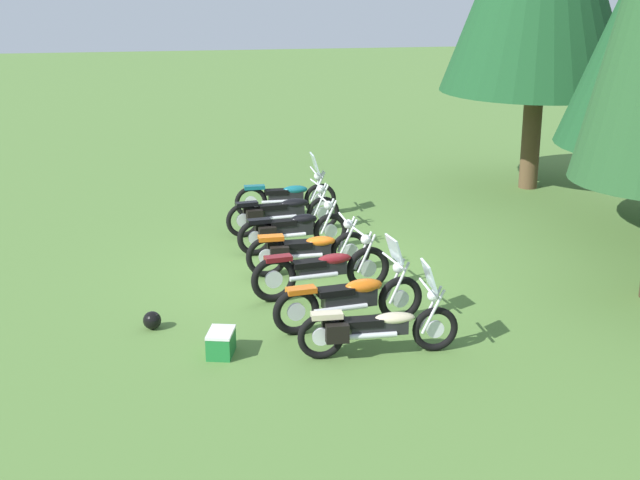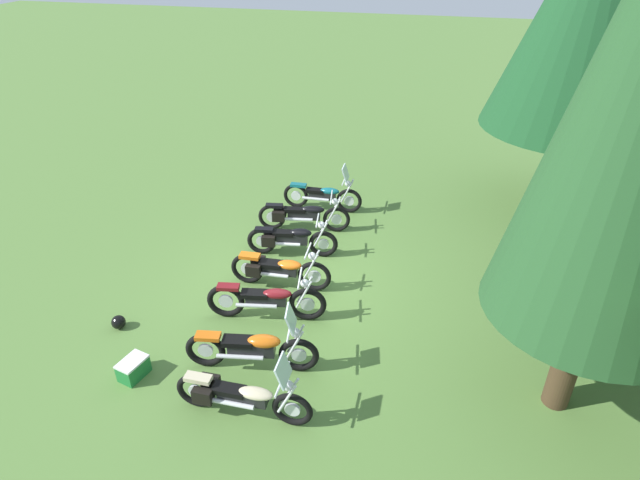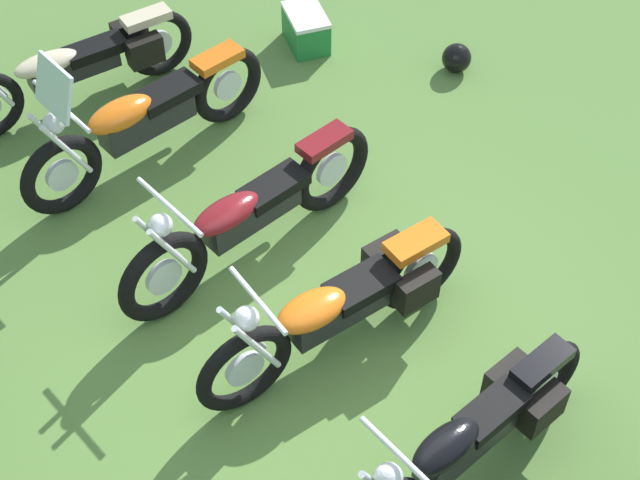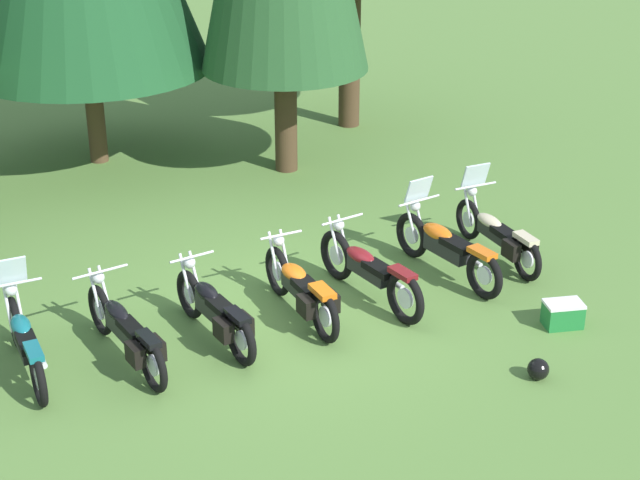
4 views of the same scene
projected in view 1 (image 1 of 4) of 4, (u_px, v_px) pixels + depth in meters
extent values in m
plane|color=#547A38|center=(315.00, 272.00, 16.21)|extent=(80.00, 80.00, 0.00)
torus|color=black|center=(320.00, 199.00, 19.68)|extent=(0.12, 0.71, 0.70)
cylinder|color=silver|center=(320.00, 199.00, 19.68)|extent=(0.06, 0.27, 0.27)
torus|color=black|center=(251.00, 203.00, 19.42)|extent=(0.12, 0.71, 0.70)
cylinder|color=silver|center=(251.00, 203.00, 19.42)|extent=(0.06, 0.27, 0.27)
cube|color=black|center=(286.00, 196.00, 19.52)|extent=(0.21, 0.75, 0.23)
ellipsoid|color=#14606B|center=(295.00, 190.00, 19.51)|extent=(0.25, 0.54, 0.18)
cube|color=black|center=(276.00, 192.00, 19.45)|extent=(0.24, 0.50, 0.10)
cube|color=#14606B|center=(254.00, 187.00, 19.33)|extent=(0.19, 0.44, 0.08)
cylinder|color=silver|center=(317.00, 185.00, 19.65)|extent=(0.05, 0.34, 0.65)
cylinder|color=silver|center=(318.00, 187.00, 19.51)|extent=(0.05, 0.34, 0.65)
cylinder|color=silver|center=(314.00, 171.00, 19.46)|extent=(0.78, 0.06, 0.04)
sphere|color=silver|center=(318.00, 176.00, 19.52)|extent=(0.17, 0.17, 0.17)
cylinder|color=silver|center=(279.00, 202.00, 19.40)|extent=(0.10, 0.75, 0.08)
cube|color=silver|center=(315.00, 163.00, 19.41)|extent=(0.44, 0.16, 0.39)
torus|color=black|center=(323.00, 213.00, 18.62)|extent=(0.21, 0.71, 0.70)
cylinder|color=silver|center=(323.00, 213.00, 18.62)|extent=(0.09, 0.28, 0.27)
torus|color=black|center=(243.00, 220.00, 18.12)|extent=(0.21, 0.71, 0.70)
cylinder|color=silver|center=(243.00, 220.00, 18.12)|extent=(0.09, 0.28, 0.27)
cube|color=black|center=(284.00, 211.00, 18.34)|extent=(0.31, 0.85, 0.25)
ellipsoid|color=black|center=(295.00, 203.00, 18.36)|extent=(0.32, 0.62, 0.19)
cube|color=black|center=(273.00, 207.00, 18.23)|extent=(0.30, 0.58, 0.10)
cube|color=black|center=(247.00, 204.00, 18.04)|extent=(0.23, 0.46, 0.08)
cylinder|color=silver|center=(319.00, 199.00, 18.58)|extent=(0.10, 0.34, 0.65)
cylinder|color=silver|center=(321.00, 200.00, 18.45)|extent=(0.10, 0.34, 0.65)
cylinder|color=silver|center=(317.00, 184.00, 18.39)|extent=(0.76, 0.16, 0.04)
sphere|color=silver|center=(321.00, 189.00, 18.45)|extent=(0.20, 0.20, 0.17)
cylinder|color=silver|center=(276.00, 218.00, 18.21)|extent=(0.21, 0.83, 0.08)
cube|color=black|center=(251.00, 213.00, 18.28)|extent=(0.19, 0.34, 0.26)
cube|color=black|center=(255.00, 217.00, 18.02)|extent=(0.19, 0.34, 0.26)
torus|color=black|center=(331.00, 231.00, 17.45)|extent=(0.22, 0.70, 0.69)
cylinder|color=silver|center=(331.00, 231.00, 17.45)|extent=(0.09, 0.27, 0.26)
torus|color=black|center=(255.00, 238.00, 17.02)|extent=(0.22, 0.70, 0.69)
cylinder|color=silver|center=(255.00, 238.00, 17.02)|extent=(0.09, 0.27, 0.26)
cube|color=black|center=(293.00, 228.00, 17.20)|extent=(0.30, 0.76, 0.26)
ellipsoid|color=black|center=(304.00, 219.00, 17.21)|extent=(0.32, 0.56, 0.20)
cube|color=black|center=(283.00, 223.00, 17.10)|extent=(0.30, 0.52, 0.10)
cube|color=black|center=(259.00, 221.00, 16.94)|extent=(0.24, 0.46, 0.08)
cylinder|color=silver|center=(326.00, 215.00, 17.41)|extent=(0.09, 0.34, 0.65)
cylinder|color=silver|center=(329.00, 217.00, 17.27)|extent=(0.09, 0.34, 0.65)
cylinder|color=silver|center=(324.00, 199.00, 17.22)|extent=(0.65, 0.13, 0.04)
sphere|color=silver|center=(328.00, 205.00, 17.28)|extent=(0.19, 0.19, 0.17)
cylinder|color=silver|center=(287.00, 236.00, 17.07)|extent=(0.19, 0.74, 0.08)
cube|color=black|center=(263.00, 230.00, 17.18)|extent=(0.19, 0.34, 0.26)
cube|color=black|center=(268.00, 234.00, 16.90)|extent=(0.19, 0.34, 0.26)
torus|color=black|center=(351.00, 252.00, 16.17)|extent=(0.14, 0.74, 0.73)
cylinder|color=silver|center=(351.00, 252.00, 16.17)|extent=(0.06, 0.29, 0.28)
torus|color=black|center=(267.00, 257.00, 15.88)|extent=(0.14, 0.74, 0.73)
cylinder|color=silver|center=(267.00, 257.00, 15.88)|extent=(0.06, 0.29, 0.28)
cube|color=black|center=(309.00, 249.00, 15.99)|extent=(0.27, 0.76, 0.22)
ellipsoid|color=#D16014|center=(321.00, 241.00, 15.99)|extent=(0.32, 0.55, 0.17)
cube|color=black|center=(297.00, 244.00, 15.92)|extent=(0.30, 0.51, 0.10)
cube|color=#D16014|center=(271.00, 238.00, 15.79)|extent=(0.24, 0.45, 0.08)
cylinder|color=silver|center=(346.00, 234.00, 16.15)|extent=(0.06, 0.34, 0.65)
cylinder|color=silver|center=(349.00, 237.00, 15.98)|extent=(0.06, 0.34, 0.65)
cylinder|color=silver|center=(343.00, 218.00, 15.95)|extent=(0.64, 0.07, 0.04)
sphere|color=silver|center=(348.00, 224.00, 16.00)|extent=(0.18, 0.18, 0.17)
cylinder|color=silver|center=(301.00, 256.00, 15.84)|extent=(0.11, 0.75, 0.08)
cube|color=black|center=(276.00, 248.00, 16.06)|extent=(0.15, 0.33, 0.26)
cube|color=black|center=(280.00, 254.00, 15.71)|extent=(0.15, 0.33, 0.26)
torus|color=black|center=(368.00, 269.00, 15.24)|extent=(0.25, 0.77, 0.77)
cylinder|color=silver|center=(368.00, 269.00, 15.24)|extent=(0.10, 0.30, 0.29)
torus|color=black|center=(274.00, 279.00, 14.73)|extent=(0.25, 0.77, 0.77)
cylinder|color=silver|center=(274.00, 279.00, 14.73)|extent=(0.10, 0.30, 0.29)
cube|color=black|center=(322.00, 268.00, 14.96)|extent=(0.35, 0.84, 0.22)
ellipsoid|color=maroon|center=(335.00, 259.00, 14.99)|extent=(0.37, 0.62, 0.17)
cube|color=black|center=(309.00, 263.00, 14.85)|extent=(0.34, 0.58, 0.10)
cube|color=maroon|center=(278.00, 258.00, 14.65)|extent=(0.27, 0.47, 0.08)
cylinder|color=silver|center=(363.00, 251.00, 15.21)|extent=(0.10, 0.34, 0.65)
cylinder|color=silver|center=(367.00, 254.00, 15.06)|extent=(0.10, 0.34, 0.65)
cylinder|color=silver|center=(361.00, 233.00, 15.01)|extent=(0.71, 0.16, 0.04)
sphere|color=silver|center=(366.00, 240.00, 15.07)|extent=(0.20, 0.20, 0.17)
cylinder|color=silver|center=(314.00, 277.00, 14.80)|extent=(0.22, 0.82, 0.08)
torus|color=black|center=(400.00, 299.00, 13.96)|extent=(0.24, 0.73, 0.72)
cylinder|color=silver|center=(400.00, 299.00, 13.96)|extent=(0.09, 0.28, 0.27)
torus|color=black|center=(296.00, 312.00, 13.45)|extent=(0.24, 0.73, 0.72)
cylinder|color=silver|center=(296.00, 312.00, 13.45)|extent=(0.09, 0.28, 0.27)
cube|color=black|center=(349.00, 298.00, 13.67)|extent=(0.37, 0.86, 0.27)
ellipsoid|color=#D16014|center=(364.00, 286.00, 13.69)|extent=(0.38, 0.63, 0.21)
cube|color=black|center=(335.00, 291.00, 13.56)|extent=(0.36, 0.59, 0.10)
cube|color=#D16014|center=(301.00, 290.00, 13.38)|extent=(0.28, 0.47, 0.08)
cylinder|color=silver|center=(395.00, 279.00, 13.93)|extent=(0.10, 0.34, 0.65)
cylinder|color=silver|center=(399.00, 283.00, 13.77)|extent=(0.10, 0.34, 0.65)
cylinder|color=silver|center=(393.00, 261.00, 13.73)|extent=(0.77, 0.16, 0.04)
sphere|color=silver|center=(398.00, 267.00, 13.79)|extent=(0.20, 0.20, 0.17)
cylinder|color=silver|center=(341.00, 309.00, 13.51)|extent=(0.22, 0.83, 0.08)
cube|color=silver|center=(394.00, 249.00, 13.68)|extent=(0.46, 0.22, 0.39)
torus|color=black|center=(435.00, 329.00, 12.90)|extent=(0.10, 0.67, 0.67)
cylinder|color=silver|center=(435.00, 329.00, 12.90)|extent=(0.05, 0.26, 0.26)
torus|color=black|center=(321.00, 337.00, 12.64)|extent=(0.10, 0.67, 0.67)
cylinder|color=silver|center=(321.00, 337.00, 12.64)|extent=(0.05, 0.26, 0.26)
cube|color=black|center=(379.00, 327.00, 12.74)|extent=(0.21, 0.82, 0.20)
ellipsoid|color=beige|center=(395.00, 318.00, 12.74)|extent=(0.26, 0.58, 0.15)
cube|color=black|center=(363.00, 322.00, 12.68)|extent=(0.24, 0.54, 0.10)
cube|color=beige|center=(327.00, 315.00, 12.56)|extent=(0.19, 0.44, 0.08)
cylinder|color=silver|center=(430.00, 308.00, 12.87)|extent=(0.05, 0.34, 0.65)
cylinder|color=silver|center=(433.00, 312.00, 12.73)|extent=(0.05, 0.34, 0.65)
cylinder|color=silver|center=(427.00, 288.00, 12.69)|extent=(0.75, 0.04, 0.04)
sphere|color=silver|center=(433.00, 295.00, 12.74)|extent=(0.17, 0.17, 0.17)
cylinder|color=silver|center=(368.00, 336.00, 12.62)|extent=(0.08, 0.81, 0.08)
cube|color=silver|center=(429.00, 276.00, 12.64)|extent=(0.44, 0.15, 0.39)
cube|color=black|center=(333.00, 325.00, 12.80)|extent=(0.14, 0.32, 0.26)
cube|color=black|center=(337.00, 334.00, 12.49)|extent=(0.14, 0.32, 0.26)
cylinder|color=brown|center=(531.00, 140.00, 21.77)|extent=(0.45, 0.45, 2.35)
cube|color=#1E7233|center=(221.00, 344.00, 12.82)|extent=(0.58, 0.45, 0.32)
cube|color=silver|center=(221.00, 332.00, 12.77)|extent=(0.59, 0.46, 0.04)
sphere|color=black|center=(152.00, 320.00, 13.72)|extent=(0.28, 0.28, 0.28)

